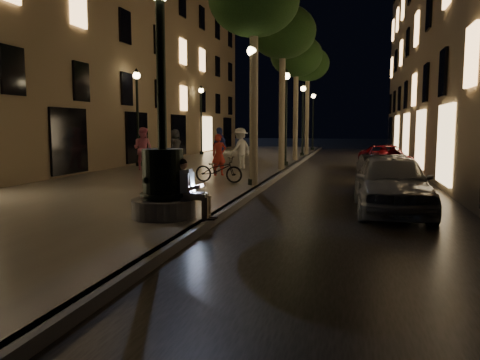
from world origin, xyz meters
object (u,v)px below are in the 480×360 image
(fountain_lamppost, at_px, (163,171))
(car_front, at_px, (392,183))
(tree_third, at_px, (296,57))
(tree_far, at_px, (308,65))
(car_second, at_px, (384,175))
(pedestrian_blue, at_px, (219,146))
(car_third, at_px, (385,159))
(pedestrian_red, at_px, (219,155))
(tree_near, at_px, (254,1))
(lamp_left_b, at_px, (137,105))
(bicycle, at_px, (219,170))
(lamp_left_c, at_px, (201,111))
(pedestrian_dark, at_px, (175,146))
(lamp_curb_c, at_px, (303,110))
(stroller, at_px, (156,170))
(tree_second, at_px, (283,33))
(seated_man_laptop, at_px, (190,187))
(lamp_curb_d, at_px, (313,113))
(lamp_curb_b, at_px, (286,105))
(lamp_curb_a, at_px, (252,95))
(pedestrian_pink, at_px, (143,149))
(pedestrian_white, at_px, (240,148))

(fountain_lamppost, height_order, car_front, fountain_lamppost)
(tree_third, bearing_deg, tree_far, 89.24)
(car_second, bearing_deg, pedestrian_blue, 129.61)
(car_third, bearing_deg, pedestrian_red, -148.52)
(tree_near, bearing_deg, lamp_left_b, 140.00)
(car_second, relative_size, bicycle, 2.18)
(lamp_left_c, distance_m, pedestrian_dark, 8.52)
(lamp_curb_c, relative_size, car_front, 1.09)
(bicycle, bearing_deg, fountain_lamppost, -169.98)
(lamp_left_b, relative_size, stroller, 4.39)
(tree_second, bearing_deg, pedestrian_blue, 157.76)
(lamp_left_c, xyz_separation_m, car_front, (11.40, -19.10, -2.48))
(pedestrian_blue, bearing_deg, car_third, 40.06)
(tree_near, distance_m, tree_far, 18.00)
(seated_man_laptop, distance_m, tree_far, 24.63)
(fountain_lamppost, xyz_separation_m, pedestrian_blue, (-2.59, 13.39, -0.05))
(tree_far, distance_m, lamp_curb_d, 6.80)
(lamp_left_b, distance_m, bicycle, 8.53)
(car_front, bearing_deg, lamp_curb_b, 109.65)
(lamp_curb_a, xyz_separation_m, lamp_left_b, (-7.10, 6.00, 0.00))
(tree_second, xyz_separation_m, tree_far, (-0.02, 12.00, 0.10))
(lamp_left_c, distance_m, car_third, 14.93)
(pedestrian_red, distance_m, pedestrian_dark, 6.52)
(tree_near, xyz_separation_m, lamp_curb_c, (-0.05, 16.00, -3.00))
(tree_third, relative_size, lamp_left_b, 1.50)
(tree_near, height_order, pedestrian_red, tree_near)
(lamp_curb_d, bearing_deg, pedestrian_pink, -106.62)
(car_second, relative_size, pedestrian_dark, 2.11)
(tree_third, xyz_separation_m, pedestrian_red, (-1.94, -9.36, -5.11))
(seated_man_laptop, bearing_deg, lamp_curb_c, 89.77)
(lamp_left_b, distance_m, pedestrian_pink, 3.05)
(lamp_curb_b, height_order, lamp_left_b, same)
(stroller, relative_size, pedestrian_white, 0.58)
(tree_far, bearing_deg, lamp_curb_d, 90.76)
(pedestrian_red, bearing_deg, lamp_curb_b, 32.49)
(seated_man_laptop, distance_m, tree_near, 8.04)
(tree_near, relative_size, lamp_curb_d, 1.52)
(lamp_curb_d, bearing_deg, car_second, -79.87)
(lamp_curb_a, relative_size, car_third, 1.03)
(car_second, height_order, pedestrian_red, pedestrian_red)
(tree_far, bearing_deg, pedestrian_white, -98.87)
(stroller, bearing_deg, lamp_curb_b, 84.42)
(pedestrian_pink, distance_m, pedestrian_blue, 4.23)
(lamp_left_b, bearing_deg, tree_third, 40.20)
(tree_near, bearing_deg, lamp_curb_a, 180.00)
(stroller, bearing_deg, pedestrian_blue, 104.17)
(tree_near, bearing_deg, lamp_curb_c, 90.18)
(fountain_lamppost, bearing_deg, lamp_curb_a, 83.35)
(tree_third, height_order, lamp_left_c, tree_third)
(pedestrian_white, bearing_deg, pedestrian_red, 26.00)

